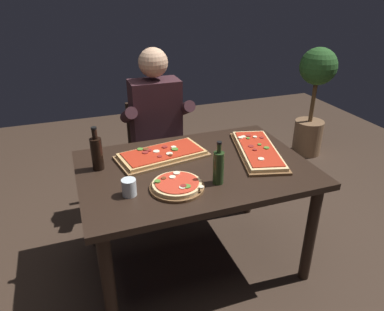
{
  "coord_description": "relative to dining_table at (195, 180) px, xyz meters",
  "views": [
    {
      "loc": [
        -0.68,
        -1.84,
        1.78
      ],
      "look_at": [
        0.0,
        0.05,
        0.79
      ],
      "focal_mm": 33.84,
      "sensor_mm": 36.0,
      "label": 1
    }
  ],
  "objects": [
    {
      "name": "pizza_rectangular_front",
      "position": [
        -0.16,
        0.18,
        0.12
      ],
      "size": [
        0.61,
        0.38,
        0.05
      ],
      "color": "olive",
      "rests_on": "dining_table"
    },
    {
      "name": "ground_plane",
      "position": [
        0.0,
        0.0,
        -0.64
      ],
      "size": [
        6.4,
        6.4,
        0.0
      ],
      "primitive_type": "plane",
      "color": "#38281E"
    },
    {
      "name": "wine_bottle_dark",
      "position": [
        0.05,
        -0.23,
        0.2
      ],
      "size": [
        0.06,
        0.06,
        0.25
      ],
      "color": "#233819",
      "rests_on": "dining_table"
    },
    {
      "name": "tumbler_near_camera",
      "position": [
        -0.44,
        -0.19,
        0.14
      ],
      "size": [
        0.08,
        0.08,
        0.09
      ],
      "color": "silver",
      "rests_on": "dining_table"
    },
    {
      "name": "pizza_rectangular_left",
      "position": [
        0.45,
        0.03,
        0.12
      ],
      "size": [
        0.41,
        0.67,
        0.05
      ],
      "color": "brown",
      "rests_on": "dining_table"
    },
    {
      "name": "potted_plant_corner",
      "position": [
        1.78,
        1.2,
        0.01
      ],
      "size": [
        0.38,
        0.38,
        1.16
      ],
      "color": "#846042",
      "rests_on": "ground_plane"
    },
    {
      "name": "dining_table",
      "position": [
        0.0,
        0.0,
        0.0
      ],
      "size": [
        1.4,
        0.96,
        0.74
      ],
      "color": "black",
      "rests_on": "ground_plane"
    },
    {
      "name": "pizza_round_far",
      "position": [
        -0.18,
        -0.21,
        0.12
      ],
      "size": [
        0.3,
        0.3,
        0.05
      ],
      "color": "brown",
      "rests_on": "dining_table"
    },
    {
      "name": "diner_chair",
      "position": [
        -0.04,
        0.86,
        -0.16
      ],
      "size": [
        0.44,
        0.44,
        0.87
      ],
      "color": "black",
      "rests_on": "ground_plane"
    },
    {
      "name": "seated_diner",
      "position": [
        -0.04,
        0.74,
        0.1
      ],
      "size": [
        0.53,
        0.41,
        1.33
      ],
      "color": "#23232D",
      "rests_on": "ground_plane"
    },
    {
      "name": "oil_bottle_amber",
      "position": [
        -0.56,
        0.17,
        0.2
      ],
      "size": [
        0.07,
        0.07,
        0.27
      ],
      "color": "black",
      "rests_on": "dining_table"
    }
  ]
}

